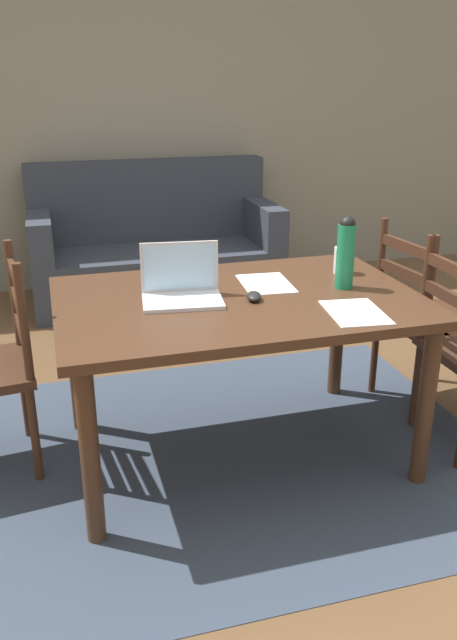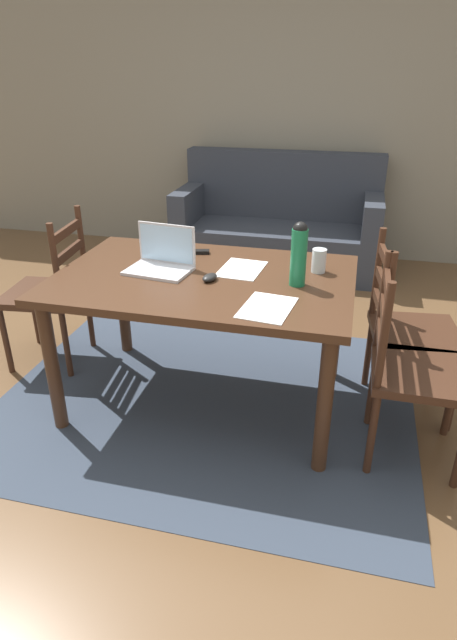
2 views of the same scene
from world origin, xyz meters
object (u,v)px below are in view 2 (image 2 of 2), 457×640
object	(u,v)px
water_bottle	(299,253)
drinking_glass	(319,261)
couch	(278,227)
dining_table	(204,292)
computer_mouse	(210,277)
chair_right_near	(412,370)
chair_right_far	(407,331)
laptop	(162,259)
tv_remote	(194,252)
chair_left_far	(50,292)

from	to	relation	value
water_bottle	drinking_glass	xyz separation A→B (m)	(0.08, 0.20, -0.10)
water_bottle	drinking_glass	size ratio (longest dim) A/B	2.57
couch	water_bottle	distance (m)	2.40
couch	drinking_glass	xyz separation A→B (m)	(0.52, -2.10, 0.45)
dining_table	drinking_glass	distance (m)	0.61
computer_mouse	dining_table	bearing A→B (deg)	145.10
chair_right_near	computer_mouse	bearing A→B (deg)	171.86
chair_right_near	drinking_glass	world-z (taller)	chair_right_near
chair_right_far	computer_mouse	xyz separation A→B (m)	(-0.99, -0.25, 0.30)
laptop	drinking_glass	world-z (taller)	laptop
water_bottle	tv_remote	world-z (taller)	water_bottle
dining_table	laptop	xyz separation A→B (m)	(-0.23, 0.04, 0.15)
laptop	tv_remote	xyz separation A→B (m)	(0.08, 0.28, -0.05)
chair_right_near	drinking_glass	distance (m)	0.71
chair_right_near	chair_left_far	bearing A→B (deg)	169.02
water_bottle	computer_mouse	world-z (taller)	water_bottle
chair_right_near	water_bottle	size ratio (longest dim) A/B	3.05
chair_right_near	tv_remote	size ratio (longest dim) A/B	5.59
chair_left_far	computer_mouse	bearing A→B (deg)	-13.52
chair_right_far	water_bottle	xyz separation A→B (m)	(-0.57, -0.20, 0.45)
laptop	drinking_glass	size ratio (longest dim) A/B	2.84
dining_table	computer_mouse	bearing A→B (deg)	-49.81
water_bottle	computer_mouse	xyz separation A→B (m)	(-0.42, -0.05, -0.14)
laptop	tv_remote	size ratio (longest dim) A/B	2.03
drinking_glass	chair_left_far	bearing A→B (deg)	179.64
couch	tv_remote	world-z (taller)	couch
chair_right_far	tv_remote	bearing A→B (deg)	174.19
chair_right_near	couch	bearing A→B (deg)	112.00
chair_right_far	couch	world-z (taller)	couch
computer_mouse	chair_right_far	bearing A→B (deg)	29.20
chair_right_far	couch	xyz separation A→B (m)	(-1.01, 2.09, -0.11)
laptop	water_bottle	xyz separation A→B (m)	(0.70, -0.04, 0.10)
water_bottle	computer_mouse	size ratio (longest dim) A/B	3.11
chair_left_far	laptop	distance (m)	0.89
water_bottle	computer_mouse	bearing A→B (deg)	-173.21
chair_left_far	chair_right_far	xyz separation A→B (m)	(2.08, -0.01, 0.00)
chair_right_near	water_bottle	world-z (taller)	water_bottle
chair_left_far	tv_remote	world-z (taller)	chair_left_far
water_bottle	drinking_glass	distance (m)	0.24
chair_left_far	computer_mouse	distance (m)	1.16
chair_left_far	water_bottle	bearing A→B (deg)	-7.95
dining_table	water_bottle	size ratio (longest dim) A/B	4.81
tv_remote	chair_left_far	bearing A→B (deg)	82.90
chair_right_far	laptop	xyz separation A→B (m)	(-1.27, -0.16, 0.34)
dining_table	water_bottle	xyz separation A→B (m)	(0.47, -0.01, 0.25)
drinking_glass	water_bottle	bearing A→B (deg)	-112.60
chair_right_far	laptop	distance (m)	1.33
chair_right_near	laptop	bearing A→B (deg)	169.52
chair_left_far	computer_mouse	xyz separation A→B (m)	(1.09, -0.26, 0.30)
chair_right_near	dining_table	bearing A→B (deg)	169.14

